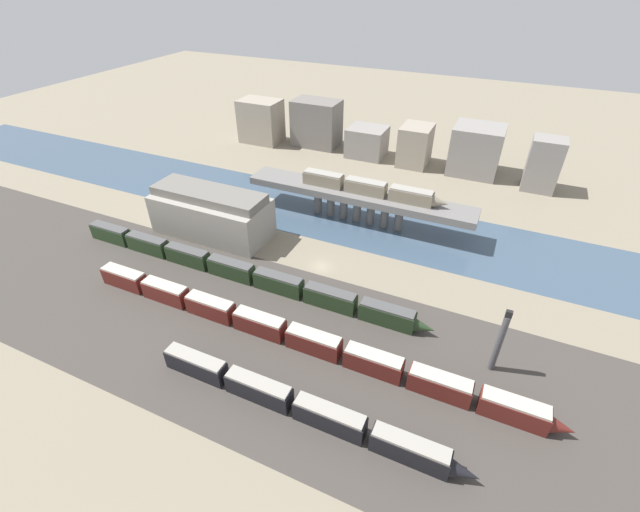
% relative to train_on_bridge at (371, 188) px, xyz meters
% --- Properties ---
extents(ground_plane, '(400.00, 400.00, 0.00)m').
position_rel_train_on_bridge_xyz_m(ground_plane, '(-3.33, -22.66, -9.93)').
color(ground_plane, gray).
extents(railbed_yard, '(280.00, 42.00, 0.01)m').
position_rel_train_on_bridge_xyz_m(railbed_yard, '(-3.33, -46.66, -9.93)').
color(railbed_yard, '#423D38').
rests_on(railbed_yard, ground).
extents(river_water, '(320.00, 26.10, 0.01)m').
position_rel_train_on_bridge_xyz_m(river_water, '(-3.33, 0.00, -9.93)').
color(river_water, '#3D5166').
rests_on(river_water, ground).
extents(bridge, '(59.42, 8.19, 8.25)m').
position_rel_train_on_bridge_xyz_m(bridge, '(-3.33, 0.00, -3.34)').
color(bridge, slate).
rests_on(bridge, ground).
extents(train_on_bridge, '(37.31, 3.15, 3.45)m').
position_rel_train_on_bridge_xyz_m(train_on_bridge, '(0.00, 0.00, 0.00)').
color(train_on_bridge, gray).
rests_on(train_on_bridge, bridge).
extents(train_yard_near, '(50.90, 2.66, 3.91)m').
position_rel_train_on_bridge_xyz_m(train_yard_near, '(9.31, -58.37, -8.02)').
color(train_yard_near, black).
rests_on(train_yard_near, ground).
extents(train_yard_mid, '(90.06, 2.90, 3.96)m').
position_rel_train_on_bridge_xyz_m(train_yard_mid, '(1.41, -45.87, -7.98)').
color(train_yard_mid, '#5B1E19').
rests_on(train_yard_mid, ground).
extents(train_yard_far, '(84.06, 2.73, 4.02)m').
position_rel_train_on_bridge_xyz_m(train_yard_far, '(-18.35, -33.98, -7.95)').
color(train_yard_far, '#23381E').
rests_on(train_yard_far, ground).
extents(warehouse_building, '(28.84, 12.52, 11.72)m').
position_rel_train_on_bridge_xyz_m(warehouse_building, '(-33.79, -20.56, -4.36)').
color(warehouse_building, '#9E998E').
rests_on(warehouse_building, ground).
extents(signal_tower, '(1.05, 1.05, 12.97)m').
position_rel_train_on_bridge_xyz_m(signal_tower, '(34.74, -37.09, -3.66)').
color(signal_tower, '#4C4C51').
rests_on(signal_tower, ground).
extents(city_block_far_left, '(14.63, 10.13, 15.08)m').
position_rel_train_on_bridge_xyz_m(city_block_far_left, '(-56.02, 40.30, -2.39)').
color(city_block_far_left, gray).
rests_on(city_block_far_left, ground).
extents(city_block_left, '(16.33, 10.50, 15.99)m').
position_rel_train_on_bridge_xyz_m(city_block_left, '(-35.83, 45.19, -1.94)').
color(city_block_left, slate).
rests_on(city_block_left, ground).
extents(city_block_center, '(12.58, 11.13, 9.76)m').
position_rel_train_on_bridge_xyz_m(city_block_center, '(-15.88, 43.16, -5.05)').
color(city_block_center, gray).
rests_on(city_block_center, ground).
extents(city_block_right, '(9.48, 11.60, 12.77)m').
position_rel_train_on_bridge_xyz_m(city_block_right, '(0.83, 42.68, -3.55)').
color(city_block_right, gray).
rests_on(city_block_right, ground).
extents(city_block_far_right, '(14.82, 13.47, 14.83)m').
position_rel_train_on_bridge_xyz_m(city_block_far_right, '(19.67, 44.01, -2.52)').
color(city_block_far_right, gray).
rests_on(city_block_far_right, ground).
extents(city_block_tall, '(8.99, 8.06, 15.37)m').
position_rel_train_on_bridge_xyz_m(city_block_tall, '(39.12, 39.73, -2.25)').
color(city_block_tall, gray).
rests_on(city_block_tall, ground).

